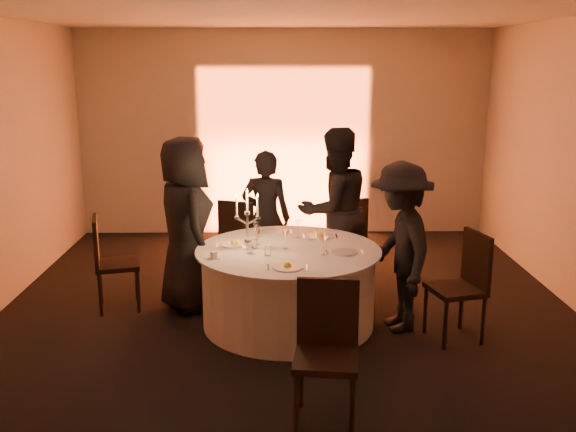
{
  "coord_description": "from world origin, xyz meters",
  "views": [
    {
      "loc": [
        -0.12,
        -5.95,
        2.54
      ],
      "look_at": [
        0.0,
        0.2,
        1.05
      ],
      "focal_mm": 40.0,
      "sensor_mm": 36.0,
      "label": 1
    }
  ],
  "objects_px": {
    "chair_back_right": "(346,234)",
    "coffee_cup": "(214,255)",
    "candelabra": "(247,228)",
    "chair_left": "(109,257)",
    "chair_back_left": "(240,236)",
    "banquet_table": "(288,287)",
    "chair_front": "(327,343)",
    "chair_right": "(464,280)",
    "guest_back_left": "(266,218)",
    "guest_left": "(186,224)",
    "guest_right": "(400,247)",
    "guest_back_right": "(334,210)"
  },
  "relations": [
    {
      "from": "chair_left",
      "to": "guest_right",
      "type": "xyz_separation_m",
      "value": [
        2.92,
        -0.56,
        0.26
      ]
    },
    {
      "from": "guest_back_right",
      "to": "chair_back_left",
      "type": "bearing_deg",
      "value": -42.56
    },
    {
      "from": "guest_back_right",
      "to": "chair_back_right",
      "type": "bearing_deg",
      "value": -146.51
    },
    {
      "from": "chair_back_left",
      "to": "chair_left",
      "type": "bearing_deg",
      "value": 53.24
    },
    {
      "from": "chair_back_right",
      "to": "chair_front",
      "type": "height_order",
      "value": "chair_front"
    },
    {
      "from": "banquet_table",
      "to": "guest_left",
      "type": "distance_m",
      "value": 1.26
    },
    {
      "from": "banquet_table",
      "to": "coffee_cup",
      "type": "distance_m",
      "value": 0.86
    },
    {
      "from": "chair_left",
      "to": "guest_right",
      "type": "bearing_deg",
      "value": -115.03
    },
    {
      "from": "chair_front",
      "to": "guest_right",
      "type": "xyz_separation_m",
      "value": [
        0.82,
        1.59,
        0.24
      ]
    },
    {
      "from": "chair_back_right",
      "to": "coffee_cup",
      "type": "xyz_separation_m",
      "value": [
        -1.4,
        -1.6,
        0.24
      ]
    },
    {
      "from": "chair_front",
      "to": "chair_back_right",
      "type": "bearing_deg",
      "value": 88.53
    },
    {
      "from": "chair_front",
      "to": "guest_left",
      "type": "distance_m",
      "value": 2.56
    },
    {
      "from": "chair_right",
      "to": "chair_back_right",
      "type": "bearing_deg",
      "value": -165.97
    },
    {
      "from": "candelabra",
      "to": "chair_front",
      "type": "bearing_deg",
      "value": -69.99
    },
    {
      "from": "guest_back_right",
      "to": "banquet_table",
      "type": "bearing_deg",
      "value": 33.42
    },
    {
      "from": "chair_right",
      "to": "guest_back_right",
      "type": "relative_size",
      "value": 0.55
    },
    {
      "from": "chair_right",
      "to": "chair_front",
      "type": "relative_size",
      "value": 0.99
    },
    {
      "from": "chair_right",
      "to": "chair_front",
      "type": "bearing_deg",
      "value": -60.12
    },
    {
      "from": "chair_left",
      "to": "guest_back_left",
      "type": "relative_size",
      "value": 0.64
    },
    {
      "from": "guest_back_right",
      "to": "chair_front",
      "type": "bearing_deg",
      "value": 55.56
    },
    {
      "from": "guest_back_right",
      "to": "guest_right",
      "type": "height_order",
      "value": "guest_back_right"
    },
    {
      "from": "chair_right",
      "to": "guest_back_right",
      "type": "distance_m",
      "value": 1.78
    },
    {
      "from": "coffee_cup",
      "to": "guest_back_right",
      "type": "bearing_deg",
      "value": 46.17
    },
    {
      "from": "chair_right",
      "to": "guest_back_left",
      "type": "bearing_deg",
      "value": -145.17
    },
    {
      "from": "banquet_table",
      "to": "chair_left",
      "type": "xyz_separation_m",
      "value": [
        -1.85,
        0.43,
        0.18
      ]
    },
    {
      "from": "guest_left",
      "to": "guest_back_left",
      "type": "height_order",
      "value": "guest_left"
    },
    {
      "from": "chair_back_right",
      "to": "guest_left",
      "type": "distance_m",
      "value": 1.98
    },
    {
      "from": "coffee_cup",
      "to": "guest_back_left",
      "type": "bearing_deg",
      "value": 73.09
    },
    {
      "from": "chair_front",
      "to": "candelabra",
      "type": "height_order",
      "value": "candelabra"
    },
    {
      "from": "chair_back_right",
      "to": "guest_back_right",
      "type": "xyz_separation_m",
      "value": [
        -0.17,
        -0.32,
        0.36
      ]
    },
    {
      "from": "banquet_table",
      "to": "chair_right",
      "type": "xyz_separation_m",
      "value": [
        1.62,
        -0.37,
        0.19
      ]
    },
    {
      "from": "banquet_table",
      "to": "coffee_cup",
      "type": "relative_size",
      "value": 16.36
    },
    {
      "from": "chair_left",
      "to": "guest_back_right",
      "type": "relative_size",
      "value": 0.54
    },
    {
      "from": "banquet_table",
      "to": "chair_left",
      "type": "relative_size",
      "value": 1.81
    },
    {
      "from": "chair_back_right",
      "to": "guest_right",
      "type": "xyz_separation_m",
      "value": [
        0.36,
        -1.44,
        0.26
      ]
    },
    {
      "from": "chair_back_left",
      "to": "coffee_cup",
      "type": "relative_size",
      "value": 9.02
    },
    {
      "from": "banquet_table",
      "to": "chair_back_right",
      "type": "distance_m",
      "value": 1.5
    },
    {
      "from": "banquet_table",
      "to": "chair_front",
      "type": "bearing_deg",
      "value": -82.06
    },
    {
      "from": "banquet_table",
      "to": "chair_right",
      "type": "height_order",
      "value": "chair_right"
    },
    {
      "from": "guest_back_right",
      "to": "chair_right",
      "type": "bearing_deg",
      "value": 100.22
    },
    {
      "from": "guest_right",
      "to": "chair_front",
      "type": "bearing_deg",
      "value": -34.62
    },
    {
      "from": "guest_right",
      "to": "candelabra",
      "type": "xyz_separation_m",
      "value": [
        -1.46,
        0.15,
        0.16
      ]
    },
    {
      "from": "banquet_table",
      "to": "chair_front",
      "type": "relative_size",
      "value": 1.75
    },
    {
      "from": "chair_left",
      "to": "guest_back_right",
      "type": "height_order",
      "value": "guest_back_right"
    },
    {
      "from": "banquet_table",
      "to": "chair_left",
      "type": "height_order",
      "value": "chair_left"
    },
    {
      "from": "chair_back_left",
      "to": "guest_left",
      "type": "distance_m",
      "value": 1.01
    },
    {
      "from": "guest_left",
      "to": "coffee_cup",
      "type": "relative_size",
      "value": 16.46
    },
    {
      "from": "chair_left",
      "to": "chair_back_left",
      "type": "distance_m",
      "value": 1.56
    },
    {
      "from": "chair_right",
      "to": "candelabra",
      "type": "bearing_deg",
      "value": -115.56
    },
    {
      "from": "chair_back_right",
      "to": "candelabra",
      "type": "relative_size",
      "value": 1.66
    }
  ]
}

